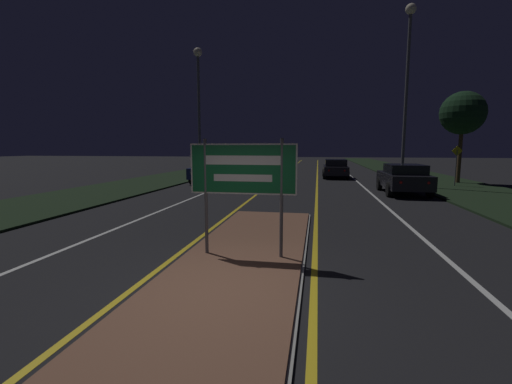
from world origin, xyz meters
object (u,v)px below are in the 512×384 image
car_receding_1 (335,168)px  car_approaching_0 (211,170)px  warning_sign (456,162)px  streetlight_left_near (199,92)px  streetlight_right_near (408,66)px  highway_sign (243,174)px  car_receding_0 (403,178)px

car_receding_1 → car_approaching_0: (-8.42, -4.75, 0.04)m
warning_sign → streetlight_left_near: bearing=178.8°
streetlight_left_near → streetlight_right_near: (12.77, -0.96, 0.90)m
warning_sign → car_receding_1: bearing=143.0°
streetlight_left_near → warning_sign: size_ratio=3.74×
streetlight_right_near → car_receding_1: size_ratio=2.51×
streetlight_left_near → car_approaching_0: streetlight_left_near is taller
streetlight_left_near → car_approaching_0: bearing=-3.7°
car_receding_1 → streetlight_left_near: bearing=-153.0°
highway_sign → streetlight_right_near: 16.67m
car_receding_0 → warning_sign: bearing=45.0°
streetlight_left_near → car_approaching_0: (0.81, -0.05, -5.19)m
streetlight_right_near → warning_sign: streetlight_right_near is taller
streetlight_left_near → warning_sign: 16.52m
highway_sign → streetlight_right_near: (6.38, 14.54, 5.08)m
streetlight_right_near → car_receding_0: (-0.63, -3.14, -6.08)m
streetlight_right_near → car_receding_1: bearing=122.0°
streetlight_right_near → warning_sign: bearing=11.3°
car_receding_0 → warning_sign: size_ratio=1.84×
streetlight_right_near → car_approaching_0: size_ratio=2.35×
streetlight_left_near → car_receding_0: (12.14, -4.10, -5.17)m
car_receding_0 → car_receding_1: 9.26m
car_approaching_0 → streetlight_right_near: bearing=-4.4°
streetlight_left_near → car_receding_0: size_ratio=2.03×
highway_sign → car_approaching_0: 16.46m
car_receding_0 → car_approaching_0: 12.03m
highway_sign → car_approaching_0: highway_sign is taller
streetlight_left_near → car_receding_0: bearing=-18.7°
car_receding_0 → warning_sign: 5.37m
highway_sign → warning_sign: bearing=57.9°
warning_sign → highway_sign: bearing=-122.1°
car_receding_1 → warning_sign: size_ratio=1.73×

